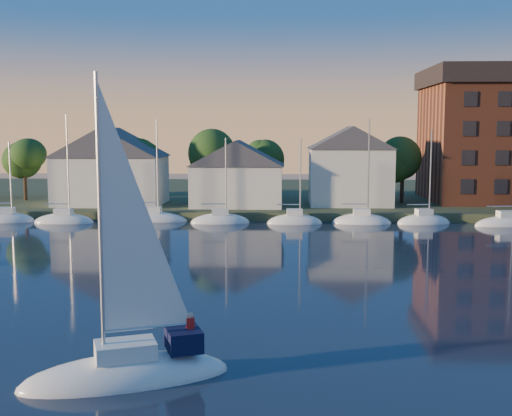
# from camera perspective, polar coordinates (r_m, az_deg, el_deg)

# --- Properties ---
(shoreline_land) EXTENTS (160.00, 50.00, 2.00)m
(shoreline_land) POSITION_cam_1_polar(r_m,az_deg,el_deg) (97.24, 2.67, 0.84)
(shoreline_land) COLOR #374327
(shoreline_land) RESTS_ON ground
(wooden_dock) EXTENTS (120.00, 3.00, 1.00)m
(wooden_dock) POSITION_cam_1_polar(r_m,az_deg,el_deg) (74.41, 2.66, -1.03)
(wooden_dock) COLOR brown
(wooden_dock) RESTS_ON ground
(clubhouse_west) EXTENTS (13.65, 9.45, 9.64)m
(clubhouse_west) POSITION_cam_1_polar(r_m,az_deg,el_deg) (82.79, -12.76, 3.74)
(clubhouse_west) COLOR silver
(clubhouse_west) RESTS_ON shoreline_land
(clubhouse_centre) EXTENTS (11.55, 8.40, 8.08)m
(clubhouse_centre) POSITION_cam_1_polar(r_m,az_deg,el_deg) (79.09, -1.68, 3.19)
(clubhouse_centre) COLOR silver
(clubhouse_centre) RESTS_ON shoreline_land
(clubhouse_east) EXTENTS (10.50, 8.40, 9.80)m
(clubhouse_east) POSITION_cam_1_polar(r_m,az_deg,el_deg) (81.21, 8.35, 3.83)
(clubhouse_east) COLOR silver
(clubhouse_east) RESTS_ON shoreline_land
(tree_line) EXTENTS (93.40, 5.40, 8.90)m
(tree_line) POSITION_cam_1_polar(r_m,az_deg,el_deg) (84.78, 4.05, 4.80)
(tree_line) COLOR #3A2B1A
(tree_line) RESTS_ON shoreline_land
(moored_fleet) EXTENTS (87.50, 2.40, 12.05)m
(moored_fleet) POSITION_cam_1_polar(r_m,az_deg,el_deg) (71.43, 2.66, -1.28)
(moored_fleet) COLOR white
(moored_fleet) RESTS_ON ground
(hero_sailboat) EXTENTS (9.13, 5.70, 13.65)m
(hero_sailboat) POSITION_cam_1_polar(r_m,az_deg,el_deg) (27.80, -11.19, -13.65)
(hero_sailboat) COLOR white
(hero_sailboat) RESTS_ON ground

